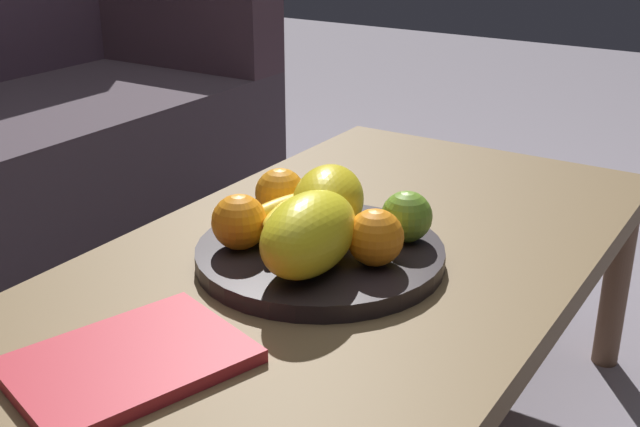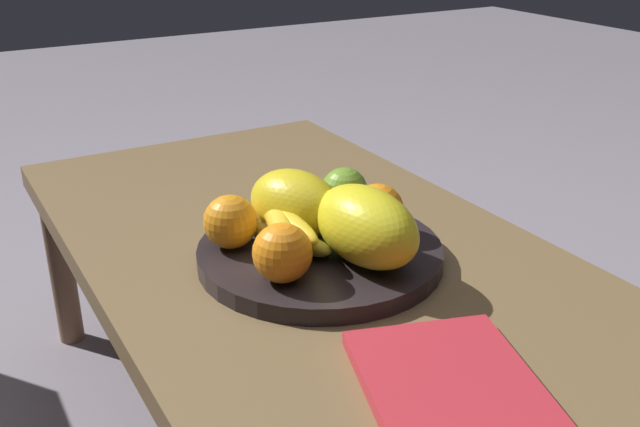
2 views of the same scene
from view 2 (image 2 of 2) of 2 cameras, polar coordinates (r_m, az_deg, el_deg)
coffee_table at (r=1.07m, az=0.86°, el=-5.58°), size 1.29×0.64×0.39m
fruit_bowl at (r=1.04m, az=-0.00°, el=-3.14°), size 0.35×0.35×0.03m
melon_large_front at (r=0.97m, az=3.60°, el=-0.98°), size 0.19×0.12×0.11m
melon_smaller_beside at (r=1.05m, az=-1.96°, el=0.72°), size 0.18×0.15×0.10m
orange_front at (r=1.03m, az=-7.04°, el=-0.64°), size 0.08×0.08×0.08m
orange_left at (r=0.93m, az=-2.96°, el=-3.10°), size 0.08×0.08×0.08m
orange_right at (r=1.06m, az=4.56°, el=0.26°), size 0.08×0.08×0.08m
apple_front at (r=1.13m, az=1.92°, el=1.79°), size 0.07×0.07×0.07m
banana_bunch at (r=1.01m, az=-2.88°, el=-1.49°), size 0.16×0.12×0.06m
magazine at (r=0.79m, az=10.50°, el=-13.60°), size 0.29×0.25×0.02m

